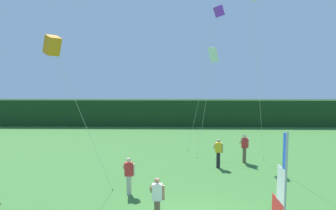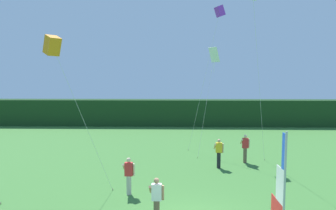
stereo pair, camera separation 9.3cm
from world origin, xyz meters
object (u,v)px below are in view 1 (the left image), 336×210
object	(u,v)px
person_far_left	(129,175)
person_far_right	(157,199)
banner_flag	(281,198)
kite_orange_box_3	(53,46)
kite_purple_box_0	(219,12)
person_near_banner	(218,152)
person_mid_field	(245,148)
kite_white_diamond_2	(213,58)

from	to	relation	value
person_far_left	person_far_right	bearing A→B (deg)	-60.59
banner_flag	kite_orange_box_3	world-z (taller)	kite_orange_box_3
person_far_right	kite_purple_box_0	bearing A→B (deg)	70.47
person_near_banner	kite_purple_box_0	bearing A→B (deg)	82.78
person_near_banner	banner_flag	bearing A→B (deg)	-87.16
person_mid_field	person_far_right	bearing A→B (deg)	-123.08
banner_flag	kite_white_diamond_2	bearing A→B (deg)	91.13
person_near_banner	person_far_right	bearing A→B (deg)	-116.12
kite_white_diamond_2	kite_orange_box_3	world-z (taller)	kite_white_diamond_2
person_near_banner	person_far_right	size ratio (longest dim) A/B	1.04
banner_flag	person_far_left	xyz separation A→B (m)	(-5.07, 4.61, -0.92)
banner_flag	kite_white_diamond_2	size ratio (longest dim) A/B	0.51
kite_purple_box_0	kite_orange_box_3	xyz separation A→B (m)	(-7.81, -9.32, -3.38)
person_far_right	kite_purple_box_0	world-z (taller)	kite_purple_box_0
person_mid_field	person_far_left	distance (m)	8.28
banner_flag	kite_purple_box_0	world-z (taller)	kite_purple_box_0
person_far_left	kite_white_diamond_2	distance (m)	11.24
person_near_banner	kite_white_diamond_2	xyz separation A→B (m)	(0.17, 4.28, 5.80)
banner_flag	person_near_banner	distance (m)	8.71
person_mid_field	kite_white_diamond_2	size ratio (longest dim) A/B	0.24
kite_purple_box_0	kite_white_diamond_2	distance (m)	3.17
banner_flag	person_mid_field	xyz separation A→B (m)	(1.38, 9.81, -0.87)
banner_flag	kite_orange_box_3	xyz separation A→B (m)	(-7.75, 3.23, 4.66)
person_mid_field	kite_orange_box_3	distance (m)	12.54
person_mid_field	kite_orange_box_3	world-z (taller)	kite_orange_box_3
person_near_banner	kite_purple_box_0	world-z (taller)	kite_purple_box_0
person_far_left	kite_orange_box_3	bearing A→B (deg)	-152.79
kite_white_diamond_2	kite_orange_box_3	distance (m)	12.26
person_far_left	kite_white_diamond_2	bearing A→B (deg)	59.96
banner_flag	kite_orange_box_3	size ratio (longest dim) A/B	0.55
person_far_right	banner_flag	bearing A→B (deg)	-29.84
banner_flag	person_far_right	xyz separation A→B (m)	(-3.65, 2.09, -0.94)
kite_white_diamond_2	kite_orange_box_3	xyz separation A→B (m)	(-7.49, -9.70, -0.25)
person_mid_field	kite_orange_box_3	size ratio (longest dim) A/B	0.26
banner_flag	person_far_left	world-z (taller)	banner_flag
person_mid_field	person_far_right	world-z (taller)	person_mid_field
person_far_left	kite_orange_box_3	size ratio (longest dim) A/B	0.25
kite_purple_box_0	kite_orange_box_3	size ratio (longest dim) A/B	1.49
kite_orange_box_3	person_far_right	bearing A→B (deg)	-15.55
kite_orange_box_3	person_mid_field	bearing A→B (deg)	35.77
banner_flag	person_far_left	size ratio (longest dim) A/B	2.24
kite_white_diamond_2	kite_purple_box_0	bearing A→B (deg)	-49.83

